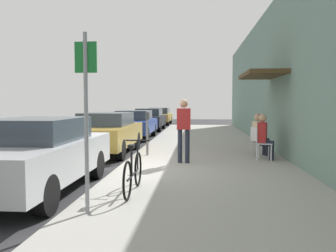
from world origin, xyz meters
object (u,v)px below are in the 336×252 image
at_px(cafe_chair_1, 258,139).
at_px(parked_car_0, 36,154).
at_px(parked_car_4, 159,116).
at_px(parked_car_1, 106,132).
at_px(parked_car_3, 149,119).
at_px(street_sign, 86,109).
at_px(seated_patron_0, 265,135).
at_px(pedestrian_standing, 184,126).
at_px(parked_car_2, 134,124).
at_px(bicycle_0, 133,173).
at_px(cafe_chair_0, 262,142).
at_px(parking_meter, 147,130).
at_px(seated_patron_1, 260,133).

bearing_deg(cafe_chair_1, parked_car_0, -137.77).
bearing_deg(parked_car_4, parked_car_1, -90.00).
distance_m(parked_car_3, street_sign, 17.72).
bearing_deg(parked_car_3, parked_car_1, -90.00).
bearing_deg(seated_patron_0, pedestrian_standing, -161.94).
distance_m(parked_car_1, cafe_chair_1, 4.99).
height_order(parked_car_3, parked_car_4, parked_car_3).
xyz_separation_m(parked_car_2, bicycle_0, (1.95, -10.98, -0.23)).
xyz_separation_m(cafe_chair_0, seated_patron_0, (0.06, -0.02, 0.19)).
distance_m(parked_car_3, parking_meter, 11.86).
relative_size(parking_meter, cafe_chair_1, 1.52).
distance_m(parked_car_3, cafe_chair_0, 13.30).
relative_size(seated_patron_0, cafe_chair_1, 1.48).
bearing_deg(parked_car_3, bicycle_0, -83.21).
bearing_deg(seated_patron_0, parked_car_0, -143.51).
bearing_deg(cafe_chair_1, pedestrian_standing, -145.33).
height_order(parked_car_1, parking_meter, parking_meter).
relative_size(parked_car_1, pedestrian_standing, 2.59).
bearing_deg(cafe_chair_0, parked_car_4, 104.91).
bearing_deg(street_sign, seated_patron_0, 56.50).
distance_m(parked_car_4, street_sign, 23.80).
relative_size(parked_car_2, cafe_chair_1, 5.06).
bearing_deg(parked_car_1, parked_car_3, 90.00).
distance_m(parked_car_3, parked_car_4, 6.11).
bearing_deg(bicycle_0, cafe_chair_0, 53.72).
relative_size(street_sign, seated_patron_1, 2.02).
xyz_separation_m(parked_car_1, parked_car_2, (0.00, 5.34, -0.02)).
bearing_deg(parked_car_1, parked_car_4, 90.00).
bearing_deg(parked_car_1, bicycle_0, -70.90).
bearing_deg(seated_patron_1, seated_patron_0, -89.99).
relative_size(parked_car_3, seated_patron_0, 3.41).
bearing_deg(street_sign, parked_car_1, 102.33).
distance_m(parked_car_1, street_sign, 7.08).
distance_m(parked_car_4, cafe_chair_0, 19.11).
distance_m(bicycle_0, seated_patron_0, 5.04).
bearing_deg(parked_car_1, seated_patron_0, -17.97).
bearing_deg(parked_car_0, bicycle_0, -9.99).
distance_m(parked_car_4, seated_patron_0, 19.14).
xyz_separation_m(parking_meter, cafe_chair_0, (3.37, -0.60, -0.26)).
bearing_deg(parking_meter, seated_patron_0, -10.20).
relative_size(parked_car_2, pedestrian_standing, 2.59).
xyz_separation_m(cafe_chair_0, seated_patron_1, (0.06, 0.78, 0.19)).
height_order(parked_car_4, parking_meter, parking_meter).
xyz_separation_m(parked_car_2, seated_patron_0, (4.97, -6.96, 0.10)).
relative_size(cafe_chair_0, seated_patron_1, 0.67).
xyz_separation_m(parked_car_4, pedestrian_standing, (2.72, -19.22, 0.42)).
relative_size(parked_car_0, parked_car_3, 1.00).
bearing_deg(cafe_chair_0, cafe_chair_1, 90.03).
distance_m(parked_car_1, seated_patron_0, 5.23).
relative_size(parked_car_0, parked_car_2, 1.00).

